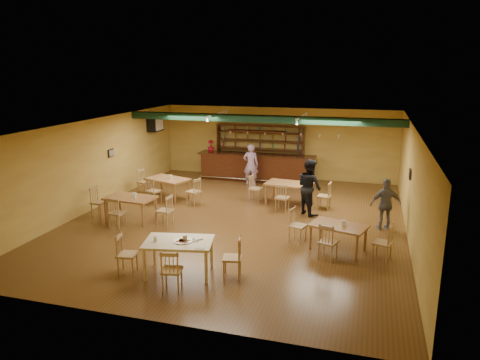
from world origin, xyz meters
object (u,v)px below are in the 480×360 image
(dining_table_a, at_px, (168,189))
(dining_table_c, at_px, (131,209))
(near_table, at_px, (179,258))
(patron_right_a, at_px, (309,187))
(bar_counter, at_px, (256,167))
(dining_table_b, at_px, (289,194))
(dining_table_d, at_px, (338,238))
(patron_bar, at_px, (251,165))

(dining_table_a, bearing_deg, dining_table_c, -73.61)
(near_table, bearing_deg, patron_right_a, 55.54)
(bar_counter, xyz_separation_m, near_table, (0.51, -9.18, -0.15))
(dining_table_b, bearing_deg, patron_right_a, -38.05)
(bar_counter, bearing_deg, dining_table_b, -57.70)
(dining_table_d, distance_m, patron_bar, 7.08)
(dining_table_d, distance_m, near_table, 4.19)
(patron_right_a, bearing_deg, dining_table_c, 69.13)
(dining_table_b, relative_size, patron_right_a, 0.86)
(dining_table_b, distance_m, dining_table_c, 5.33)
(bar_counter, height_order, patron_bar, patron_bar)
(near_table, bearing_deg, patron_bar, 82.04)
(dining_table_c, bearing_deg, patron_right_a, 27.58)
(dining_table_c, distance_m, dining_table_d, 6.40)
(dining_table_c, height_order, patron_right_a, patron_right_a)
(dining_table_c, bearing_deg, dining_table_a, 93.11)
(near_table, xyz_separation_m, patron_bar, (-0.53, 8.35, 0.43))
(dining_table_a, distance_m, dining_table_c, 2.52)
(dining_table_d, bearing_deg, patron_right_a, 128.56)
(dining_table_b, xyz_separation_m, patron_right_a, (0.80, -0.80, 0.52))
(patron_right_a, bearing_deg, patron_bar, -1.36)
(patron_right_a, bearing_deg, bar_counter, -8.19)
(dining_table_b, relative_size, dining_table_c, 1.04)
(patron_right_a, bearing_deg, near_table, 113.62)
(dining_table_d, xyz_separation_m, patron_bar, (-3.91, 5.88, 0.50))
(dining_table_d, relative_size, patron_right_a, 0.77)
(dining_table_a, xyz_separation_m, dining_table_d, (6.29, -3.16, -0.03))
(dining_table_b, bearing_deg, patron_bar, 138.00)
(bar_counter, distance_m, dining_table_b, 3.65)
(dining_table_b, distance_m, patron_bar, 3.02)
(patron_bar, bearing_deg, near_table, 88.03)
(near_table, xyz_separation_m, patron_right_a, (2.24, 5.30, 0.50))
(dining_table_d, distance_m, patron_right_a, 3.10)
(dining_table_b, distance_m, dining_table_d, 4.11)
(dining_table_b, height_order, near_table, near_table)
(bar_counter, xyz_separation_m, dining_table_b, (1.95, -3.08, -0.17))
(bar_counter, distance_m, near_table, 9.19)
(bar_counter, height_order, patron_right_a, patron_right_a)
(dining_table_b, bearing_deg, dining_table_c, -139.11)
(dining_table_d, bearing_deg, dining_table_b, 134.72)
(dining_table_d, bearing_deg, dining_table_a, 169.78)
(dining_table_d, bearing_deg, dining_table_c, -169.29)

